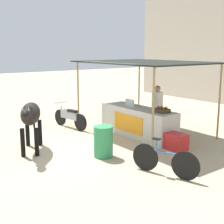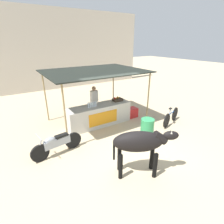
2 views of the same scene
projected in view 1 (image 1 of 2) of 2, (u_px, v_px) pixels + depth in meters
name	position (u px, v px, depth m)	size (l,w,h in m)	color
ground_plane	(81.00, 148.00, 9.18)	(60.00, 60.00, 0.00)	tan
stall_counter	(137.00, 122.00, 10.37)	(3.00, 0.82, 0.96)	beige
stall_awning	(145.00, 64.00, 10.18)	(4.20, 3.20, 2.45)	black
water_bottle_row	(130.00, 103.00, 10.50)	(0.43, 0.07, 0.25)	silver
fruit_crate	(162.00, 110.00, 9.47)	(0.44, 0.32, 0.18)	#3F3326
vendor_behind_counter	(157.00, 109.00, 10.62)	(0.34, 0.22, 1.65)	#383842
cooler_box	(176.00, 142.00, 8.96)	(0.60, 0.44, 0.48)	red
water_barrel	(103.00, 142.00, 8.35)	(0.52, 0.52, 0.84)	#2D8C51
cow	(30.00, 116.00, 8.66)	(1.76, 1.21, 1.44)	black
motorcycle_parked	(70.00, 116.00, 11.45)	(1.79, 0.55, 0.90)	black
bicycle_leaning	(164.00, 161.00, 7.13)	(1.58, 0.57, 0.85)	black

